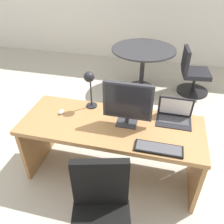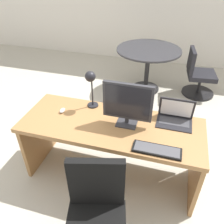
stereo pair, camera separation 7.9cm
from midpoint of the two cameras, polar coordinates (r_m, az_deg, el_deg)
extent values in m
plane|color=#B7B2A3|center=(3.93, 6.50, 1.50)|extent=(12.00, 12.00, 0.00)
cube|color=#9E7042|center=(2.32, 0.74, -3.38)|extent=(1.83, 0.70, 0.05)
cube|color=#9E7042|center=(2.87, -16.89, -5.97)|extent=(0.04, 0.62, 0.70)
cube|color=#9E7042|center=(2.56, 20.92, -13.17)|extent=(0.04, 0.62, 0.70)
cube|color=#9E7042|center=(2.73, 2.16, -5.62)|extent=(1.61, 0.02, 0.49)
cube|color=#2D2D33|center=(2.31, 4.62, -2.83)|extent=(0.20, 0.16, 0.01)
cube|color=#2D2D33|center=(2.29, 4.72, -1.93)|extent=(0.04, 0.02, 0.06)
cube|color=#2D2D33|center=(2.16, 4.94, 2.58)|extent=(0.47, 0.04, 0.37)
cube|color=black|center=(2.14, 4.83, 2.30)|extent=(0.43, 0.00, 0.33)
cube|color=black|center=(2.40, 15.98, -2.65)|extent=(0.35, 0.24, 0.01)
cube|color=#38383D|center=(2.41, 16.02, -2.28)|extent=(0.29, 0.13, 0.00)
cube|color=black|center=(2.42, 16.53, 0.97)|extent=(0.35, 0.04, 0.22)
cube|color=white|center=(2.41, 16.52, 0.83)|extent=(0.30, 0.03, 0.19)
cube|color=black|center=(2.06, 12.11, -9.17)|extent=(0.42, 0.14, 0.02)
cube|color=#47474C|center=(2.05, 12.15, -8.94)|extent=(0.39, 0.12, 0.00)
ellipsoid|color=silver|center=(2.51, -11.28, 0.36)|extent=(0.05, 0.09, 0.04)
cylinder|color=black|center=(2.57, -3.85, 1.71)|extent=(0.12, 0.12, 0.01)
cylinder|color=black|center=(2.49, -3.99, 4.92)|extent=(0.02, 0.02, 0.32)
sphere|color=black|center=(2.37, -4.43, 8.73)|extent=(0.11, 0.11, 0.11)
cube|color=black|center=(1.86, -2.57, -16.99)|extent=(0.44, 0.17, 0.48)
cylinder|color=black|center=(4.44, 8.71, 5.79)|extent=(0.50, 0.50, 0.04)
cylinder|color=black|center=(4.27, 9.16, 10.21)|extent=(0.08, 0.08, 0.71)
cylinder|color=#2D2D33|center=(4.13, 9.65, 14.90)|extent=(1.11, 1.11, 0.03)
cylinder|color=black|center=(4.54, 20.77, 4.48)|extent=(0.56, 0.56, 0.04)
cylinder|color=black|center=(4.46, 21.21, 6.35)|extent=(0.05, 0.05, 0.30)
cube|color=black|center=(4.38, 21.74, 8.52)|extent=(0.51, 0.51, 0.08)
cube|color=black|center=(4.25, 19.53, 11.80)|extent=(0.11, 0.44, 0.40)
camera|label=1|loc=(0.04, -89.00, 0.70)|focal=37.04mm
camera|label=2|loc=(0.04, 91.00, -0.70)|focal=37.04mm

